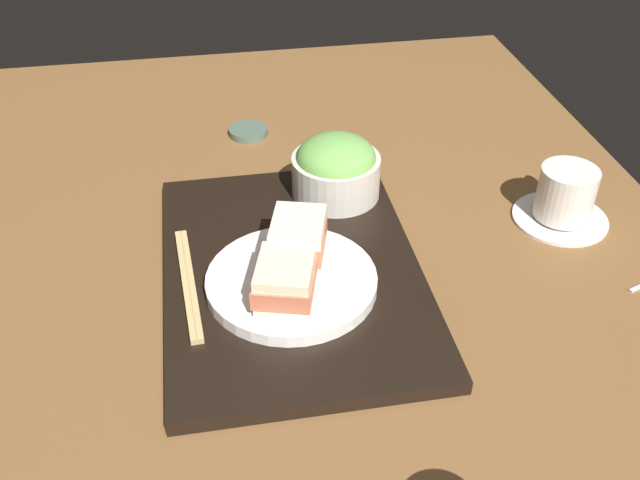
{
  "coord_description": "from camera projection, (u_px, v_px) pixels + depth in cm",
  "views": [
    {
      "loc": [
        63.2,
        -8.96,
        54.88
      ],
      "look_at": [
        -2.02,
        2.56,
        5.0
      ],
      "focal_mm": 40.81,
      "sensor_mm": 36.0,
      "label": 1
    }
  ],
  "objects": [
    {
      "name": "sandwich_far",
      "position": [
        285.0,
        281.0,
        0.76
      ],
      "size": [
        9.09,
        8.05,
        4.61
      ],
      "color": "beige",
      "rests_on": "sandwich_plate"
    },
    {
      "name": "salad_bowl",
      "position": [
        336.0,
        168.0,
        0.94
      ],
      "size": [
        11.55,
        11.55,
        8.31
      ],
      "color": "beige",
      "rests_on": "serving_tray"
    },
    {
      "name": "serving_tray",
      "position": [
        292.0,
        271.0,
        0.85
      ],
      "size": [
        41.59,
        29.36,
        1.75
      ],
      "primitive_type": "cube",
      "color": "black",
      "rests_on": "ground_plane"
    },
    {
      "name": "coffee_cup",
      "position": [
        565.0,
        197.0,
        0.93
      ],
      "size": [
        12.55,
        12.25,
        7.52
      ],
      "color": "silver",
      "rests_on": "ground_plane"
    },
    {
      "name": "sandwich_plate",
      "position": [
        292.0,
        281.0,
        0.81
      ],
      "size": [
        19.14,
        19.14,
        1.46
      ],
      "primitive_type": "cylinder",
      "color": "white",
      "rests_on": "serving_tray"
    },
    {
      "name": "sandwich_near",
      "position": [
        296.0,
        239.0,
        0.82
      ],
      "size": [
        8.68,
        7.7,
        5.18
      ],
      "color": "#EFE5C1",
      "rests_on": "sandwich_plate"
    },
    {
      "name": "small_sauce_dish",
      "position": [
        248.0,
        131.0,
        1.13
      ],
      "size": [
        6.01,
        6.01,
        1.09
      ],
      "primitive_type": "cylinder",
      "color": "#4C6051",
      "rests_on": "ground_plane"
    },
    {
      "name": "chopsticks_pair",
      "position": [
        188.0,
        283.0,
        0.81
      ],
      "size": [
        19.3,
        2.63,
        0.7
      ],
      "color": "tan",
      "rests_on": "serving_tray"
    },
    {
      "name": "ground_plane",
      "position": [
        301.0,
        297.0,
        0.85
      ],
      "size": [
        140.0,
        100.0,
        3.0
      ],
      "primitive_type": "cube",
      "color": "brown"
    }
  ]
}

